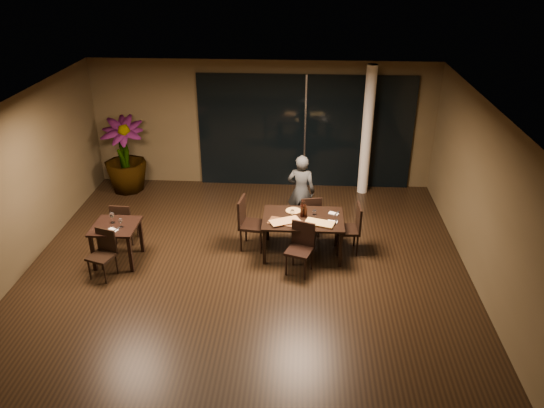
{
  "coord_description": "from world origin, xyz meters",
  "views": [
    {
      "loc": [
        0.96,
        -7.91,
        5.37
      ],
      "look_at": [
        0.42,
        0.74,
        1.05
      ],
      "focal_mm": 35.0,
      "sensor_mm": 36.0,
      "label": 1
    }
  ],
  "objects": [
    {
      "name": "round_pizza",
      "position": [
        0.81,
        1.06,
        0.76
      ],
      "size": [
        0.28,
        0.28,
        0.01
      ],
      "primitive_type": "cylinder",
      "color": "red",
      "rests_on": "main_table"
    },
    {
      "name": "chair_side_near",
      "position": [
        -2.48,
        -0.16,
        0.49
      ],
      "size": [
        0.51,
        0.51,
        0.87
      ],
      "rotation": [
        0.0,
        0.0,
        -0.33
      ],
      "color": "black",
      "rests_on": "ground"
    },
    {
      "name": "bottle_c",
      "position": [
        1.02,
        0.88,
        0.9
      ],
      "size": [
        0.07,
        0.07,
        0.3
      ],
      "primitive_type": null,
      "color": "black",
      "rests_on": "main_table"
    },
    {
      "name": "pizza_board_right",
      "position": [
        1.3,
        0.57,
        0.76
      ],
      "size": [
        0.58,
        0.41,
        0.01
      ],
      "primitive_type": "cube",
      "rotation": [
        0.0,
        0.0,
        -0.31
      ],
      "color": "#402714",
      "rests_on": "main_table"
    },
    {
      "name": "chair_main_left",
      "position": [
        -0.04,
        0.95,
        0.58
      ],
      "size": [
        0.54,
        0.54,
        1.03
      ],
      "rotation": [
        0.0,
        0.0,
        1.43
      ],
      "color": "black",
      "rests_on": "ground"
    },
    {
      "name": "tumbler_right",
      "position": [
        1.21,
        0.95,
        0.79
      ],
      "size": [
        0.07,
        0.07,
        0.08
      ],
      "primitive_type": "cylinder",
      "color": "white",
      "rests_on": "main_table"
    },
    {
      "name": "napkin_near",
      "position": [
        1.54,
        0.66,
        0.76
      ],
      "size": [
        0.2,
        0.14,
        0.01
      ],
      "primitive_type": "cube",
      "rotation": [
        0.0,
        0.0,
        -0.24
      ],
      "color": "white",
      "rests_on": "main_table"
    },
    {
      "name": "wine_glass_b",
      "position": [
        -2.27,
        0.25,
        0.83
      ],
      "size": [
        0.07,
        0.07,
        0.17
      ],
      "primitive_type": null,
      "color": "white",
      "rests_on": "side_table"
    },
    {
      "name": "window_panel",
      "position": [
        1.0,
        3.96,
        1.35
      ],
      "size": [
        5.0,
        0.06,
        2.7
      ],
      "primitive_type": "cube",
      "color": "black",
      "rests_on": "ground"
    },
    {
      "name": "pizza_board_left",
      "position": [
        0.67,
        0.59,
        0.76
      ],
      "size": [
        0.66,
        0.44,
        0.01
      ],
      "primitive_type": "cube",
      "rotation": [
        0.0,
        0.0,
        -0.25
      ],
      "color": "#422615",
      "rests_on": "main_table"
    },
    {
      "name": "side_napkin",
      "position": [
        -2.38,
        0.12,
        0.76
      ],
      "size": [
        0.21,
        0.17,
        0.01
      ],
      "primitive_type": "cube",
      "rotation": [
        0.0,
        0.0,
        -0.41
      ],
      "color": "white",
      "rests_on": "side_table"
    },
    {
      "name": "chair_side_far",
      "position": [
        -2.48,
        0.95,
        0.48
      ],
      "size": [
        0.42,
        0.42,
        0.86
      ],
      "rotation": [
        0.0,
        0.0,
        3.1
      ],
      "color": "black",
      "rests_on": "ground"
    },
    {
      "name": "wall_front",
      "position": [
        0.0,
        -4.05,
        1.5
      ],
      "size": [
        8.0,
        0.1,
        3.0
      ],
      "primitive_type": "cube",
      "color": "#493D27",
      "rests_on": "ground"
    },
    {
      "name": "napkin_far",
      "position": [
        1.57,
        0.99,
        0.76
      ],
      "size": [
        0.21,
        0.17,
        0.01
      ],
      "primitive_type": "cube",
      "rotation": [
        0.0,
        0.0,
        -0.43
      ],
      "color": "white",
      "rests_on": "main_table"
    },
    {
      "name": "side_table",
      "position": [
        -2.4,
        0.3,
        0.62
      ],
      "size": [
        0.8,
        0.8,
        0.75
      ],
      "color": "black",
      "rests_on": "ground"
    },
    {
      "name": "main_table",
      "position": [
        1.0,
        0.8,
        0.68
      ],
      "size": [
        1.5,
        1.0,
        0.75
      ],
      "color": "black",
      "rests_on": "ground"
    },
    {
      "name": "bottle_b",
      "position": [
        1.04,
        0.83,
        0.87
      ],
      "size": [
        0.05,
        0.05,
        0.25
      ],
      "primitive_type": null,
      "color": "black",
      "rests_on": "main_table"
    },
    {
      "name": "wall_left",
      "position": [
        -4.05,
        0.0,
        1.5
      ],
      "size": [
        0.1,
        8.0,
        3.0
      ],
      "primitive_type": "cube",
      "color": "#493D27",
      "rests_on": "ground"
    },
    {
      "name": "wall_back",
      "position": [
        0.0,
        4.05,
        1.5
      ],
      "size": [
        8.0,
        0.1,
        3.0
      ],
      "primitive_type": "cube",
      "color": "#493D27",
      "rests_on": "ground"
    },
    {
      "name": "bottle_a",
      "position": [
        0.98,
        0.84,
        0.91
      ],
      "size": [
        0.07,
        0.07,
        0.33
      ],
      "primitive_type": null,
      "color": "black",
      "rests_on": "main_table"
    },
    {
      "name": "oblong_pizza_right",
      "position": [
        1.3,
        0.57,
        0.77
      ],
      "size": [
        0.55,
        0.38,
        0.02
      ],
      "primitive_type": null,
      "rotation": [
        0.0,
        0.0,
        -0.3
      ],
      "color": "maroon",
      "rests_on": "pizza_board_right"
    },
    {
      "name": "potted_plant",
      "position": [
        -3.19,
        3.4,
        0.88
      ],
      "size": [
        1.12,
        1.12,
        1.77
      ],
      "primitive_type": "imported",
      "rotation": [
        0.0,
        0.0,
        0.18
      ],
      "color": "#24531B",
      "rests_on": "ground"
    },
    {
      "name": "ground",
      "position": [
        0.0,
        0.0,
        0.0
      ],
      "size": [
        8.0,
        8.0,
        0.0
      ],
      "primitive_type": "plane",
      "color": "black",
      "rests_on": "ground"
    },
    {
      "name": "chair_main_right",
      "position": [
        1.93,
        0.92,
        0.54
      ],
      "size": [
        0.48,
        0.48,
        0.97
      ],
      "rotation": [
        0.0,
        0.0,
        -1.51
      ],
      "color": "black",
      "rests_on": "ground"
    },
    {
      "name": "tumbler_left",
      "position": [
        0.8,
        0.91,
        0.8
      ],
      "size": [
        0.08,
        0.08,
        0.1
      ],
      "primitive_type": "cylinder",
      "color": "white",
      "rests_on": "main_table"
    },
    {
      "name": "wine_glass_a",
      "position": [
        -2.47,
        0.39,
        0.85
      ],
      "size": [
        0.09,
        0.09,
        0.2
      ],
      "primitive_type": null,
      "color": "white",
      "rests_on": "side_table"
    },
    {
      "name": "chair_main_near",
      "position": [
        0.97,
        0.2,
        0.52
      ],
      "size": [
        0.55,
        0.55,
        0.93
      ],
      "rotation": [
        0.0,
        0.0,
        -0.33
      ],
      "color": "black",
      "rests_on": "ground"
    },
    {
      "name": "ceiling",
      "position": [
        0.0,
        0.0,
        3.02
      ],
      "size": [
        8.0,
        8.0,
        0.04
      ],
      "primitive_type": "cube",
      "color": "silver",
      "rests_on": "wall_back"
    },
    {
      "name": "oblong_pizza_left",
      "position": [
        0.67,
        0.59,
        0.77
      ],
      "size": [
        0.58,
        0.44,
        0.02
      ],
      "primitive_type": null,
      "rotation": [
        0.0,
        0.0,
        0.44
      ],
      "color": "maroon",
      "rests_on": "pizza_board_left"
    },
    {
      "name": "wall_right",
      "position": [
        4.05,
        0.0,
        1.5
      ],
      "size": [
        0.1,
        8.0,
        3.0
      ],
      "primitive_type": "cube",
      "color": "#493D27",
      "rests_on": "ground"
    },
    {
      "name": "diner",
      "position": [
        0.95,
        1.9,
        0.78
      ],
      "size": [
        0.58,
        0.43,
        1.56
      ],
      "primitive_type": "imported",
      "rotation": [
        0.0,
        0.0,
        2.98
      ],
      "color": "#2C2F31",
      "rests_on": "ground"
    },
    {
      "name": "column",
      "position": [
        2.4,
        3.65,
        1.5
      ],
      "size": [
        0.24,
        0.24,
        3.0
      ],
      "primitive_type": "cylinder",
      "color": "white",
      "rests_on": "ground"
    },
    {
      "name": "chair_main_far",
      "position": [
        1.13,
        1.45,
        0.5
      ],
      "size": [
        0.49,
        0.49,
        0.89
      ],
      "rotation": [
        0.0,
        0.0,
        3.35
      ],
      "color": "black",
      "rests_on": "ground"
    }
  ]
}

